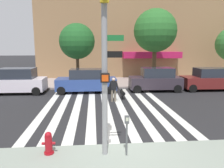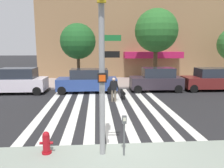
% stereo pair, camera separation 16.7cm
% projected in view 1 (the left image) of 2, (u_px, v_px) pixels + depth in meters
% --- Properties ---
extents(ground_plane, '(160.00, 160.00, 0.00)m').
position_uv_depth(ground_plane, '(110.00, 106.00, 13.61)').
color(ground_plane, '#232326').
extents(sidewalk_far, '(80.00, 6.00, 0.15)m').
position_uv_depth(sidewalk_far, '(104.00, 82.00, 22.11)').
color(sidewalk_far, '#A3928E').
rests_on(sidewalk_far, ground_plane).
extents(crosswalk_stripes, '(7.65, 10.75, 0.01)m').
position_uv_depth(crosswalk_stripes, '(106.00, 106.00, 13.59)').
color(crosswalk_stripes, silver).
rests_on(crosswalk_stripes, ground_plane).
extents(traffic_light_pole, '(0.74, 0.46, 5.80)m').
position_uv_depth(traffic_light_pole, '(105.00, 52.00, 6.63)').
color(traffic_light_pole, gray).
rests_on(traffic_light_pole, sidewalk_near).
extents(fire_hydrant, '(0.44, 0.32, 0.76)m').
position_uv_depth(fire_hydrant, '(49.00, 143.00, 7.20)').
color(fire_hydrant, maroon).
rests_on(fire_hydrant, sidewalk_near).
extents(parking_meter_curbside, '(0.14, 0.11, 1.36)m').
position_uv_depth(parking_meter_curbside, '(127.00, 130.00, 7.02)').
color(parking_meter_curbside, '#515456').
rests_on(parking_meter_curbside, sidewalk_near).
extents(parked_car_near_curb, '(4.63, 2.06, 2.01)m').
position_uv_depth(parked_car_near_curb, '(16.00, 81.00, 17.12)').
color(parked_car_near_curb, silver).
rests_on(parked_car_near_curb, ground_plane).
extents(parked_car_behind_first, '(4.80, 2.00, 1.90)m').
position_uv_depth(parked_car_behind_first, '(87.00, 81.00, 17.60)').
color(parked_car_behind_first, navy).
rests_on(parked_car_behind_first, ground_plane).
extents(parked_car_third_in_line, '(4.28, 2.00, 1.96)m').
position_uv_depth(parked_car_third_in_line, '(156.00, 80.00, 18.07)').
color(parked_car_third_in_line, '#312932').
rests_on(parked_car_third_in_line, ground_plane).
extents(parked_car_fourth_in_line, '(4.94, 2.15, 1.89)m').
position_uv_depth(parked_car_fourth_in_line, '(212.00, 79.00, 18.49)').
color(parked_car_fourth_in_line, maroon).
rests_on(parked_car_fourth_in_line, ground_plane).
extents(street_tree_nearest, '(3.14, 3.14, 5.56)m').
position_uv_depth(street_tree_nearest, '(77.00, 41.00, 19.09)').
color(street_tree_nearest, '#4C3823').
rests_on(street_tree_nearest, sidewalk_far).
extents(street_tree_middle, '(4.06, 4.06, 7.05)m').
position_uv_depth(street_tree_middle, '(155.00, 31.00, 20.46)').
color(street_tree_middle, '#4C3823').
rests_on(street_tree_middle, sidewalk_far).
extents(pedestrian_dog_walker, '(0.71, 0.27, 1.64)m').
position_uv_depth(pedestrian_dog_walker, '(114.00, 88.00, 14.53)').
color(pedestrian_dog_walker, '#6B6051').
rests_on(pedestrian_dog_walker, ground_plane).
extents(dog_on_leash, '(0.31, 1.05, 0.65)m').
position_uv_depth(dog_on_leash, '(122.00, 93.00, 15.38)').
color(dog_on_leash, black).
rests_on(dog_on_leash, ground_plane).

